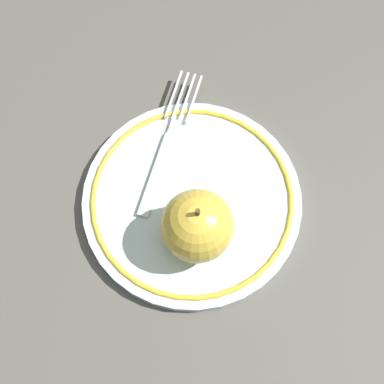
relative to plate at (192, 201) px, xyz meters
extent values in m
plane|color=#54524C|center=(0.00, 0.02, -0.01)|extent=(2.00, 2.00, 0.00)
cylinder|color=silver|center=(0.00, 0.00, 0.00)|extent=(0.23, 0.23, 0.01)
torus|color=gold|center=(0.00, 0.00, 0.00)|extent=(0.22, 0.22, 0.01)
sphere|color=gold|center=(0.04, 0.00, 0.04)|extent=(0.07, 0.07, 0.07)
cylinder|color=brown|center=(0.04, 0.00, 0.08)|extent=(0.00, 0.00, 0.01)
cube|color=silver|center=(-0.03, -0.04, 0.01)|extent=(0.10, 0.04, 0.00)
cube|color=silver|center=(-0.09, -0.02, 0.01)|extent=(0.02, 0.01, 0.00)
cube|color=silver|center=(-0.12, 0.01, 0.01)|extent=(0.06, 0.02, 0.00)
cube|color=silver|center=(-0.12, 0.00, 0.01)|extent=(0.06, 0.02, 0.00)
cube|color=silver|center=(-0.13, -0.01, 0.01)|extent=(0.06, 0.02, 0.00)
cube|color=silver|center=(-0.13, -0.01, 0.01)|extent=(0.06, 0.02, 0.00)
camera|label=1|loc=(0.20, -0.01, 0.54)|focal=50.00mm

